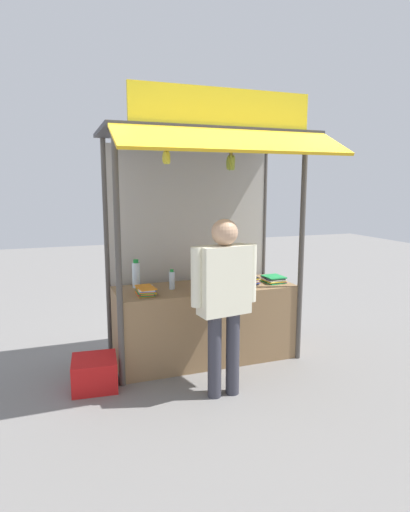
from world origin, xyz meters
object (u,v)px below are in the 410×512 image
object	(u,v)px
banana_bunch_inner_right	(166,157)
vendor_person	(224,292)
banana_bunch_inner_left	(231,162)
magazine_stack_far_left	(145,291)
magazine_stack_front_left	(209,284)
water_bottle_mid_left	(136,274)
magazine_stack_left	(245,280)
water_bottle_far_right	(248,271)
water_bottle_rear_center	(172,280)
plastic_crate	(95,373)
magazine_stack_right	(273,279)

from	to	relation	value
banana_bunch_inner_right	vendor_person	size ratio (longest dim) A/B	0.14
vendor_person	banana_bunch_inner_left	bearing A→B (deg)	-127.50
vendor_person	banana_bunch_inner_right	bearing A→B (deg)	-53.51
magazine_stack_far_left	magazine_stack_front_left	xyz separation A→B (m)	(0.73, 0.04, 0.00)
banana_bunch_inner_right	water_bottle_mid_left	bearing A→B (deg)	105.58
vendor_person	magazine_stack_left	bearing A→B (deg)	-134.29
magazine_stack_left	magazine_stack_far_left	size ratio (longest dim) A/B	0.97
water_bottle_mid_left	magazine_stack_far_left	distance (m)	0.36
banana_bunch_inner_right	water_bottle_far_right	bearing A→B (deg)	28.27
banana_bunch_inner_right	vendor_person	distance (m)	1.36
water_bottle_far_right	banana_bunch_inner_left	distance (m)	1.48
water_bottle_rear_center	vendor_person	distance (m)	0.93
magazine_stack_front_left	water_bottle_rear_center	bearing A→B (deg)	167.17
magazine_stack_front_left	plastic_crate	bearing A→B (deg)	-169.66
water_bottle_rear_center	vendor_person	world-z (taller)	vendor_person
banana_bunch_inner_right	banana_bunch_inner_left	size ratio (longest dim) A/B	0.82
water_bottle_rear_center	magazine_stack_far_left	world-z (taller)	water_bottle_rear_center
water_bottle_mid_left	vendor_person	xyz separation A→B (m)	(0.61, -1.10, 0.01)
magazine_stack_far_left	banana_bunch_inner_right	world-z (taller)	banana_bunch_inner_right
magazine_stack_left	magazine_stack_far_left	bearing A→B (deg)	-175.26
magazine_stack_left	plastic_crate	world-z (taller)	magazine_stack_left
magazine_stack_right	plastic_crate	bearing A→B (deg)	-173.30
magazine_stack_left	banana_bunch_inner_right	distance (m)	1.76
water_bottle_rear_center	banana_bunch_inner_left	size ratio (longest dim) A/B	0.79
water_bottle_rear_center	magazine_stack_right	bearing A→B (deg)	-3.77
water_bottle_rear_center	water_bottle_mid_left	bearing A→B (deg)	149.73
magazine_stack_front_left	water_bottle_mid_left	bearing A→B (deg)	158.46
magazine_stack_left	plastic_crate	bearing A→B (deg)	-170.62
magazine_stack_front_left	vendor_person	bearing A→B (deg)	-100.53
magazine_stack_right	magazine_stack_far_left	distance (m)	1.55
water_bottle_far_right	magazine_stack_right	xyz separation A→B (m)	(0.23, -0.22, -0.08)
magazine_stack_far_left	vendor_person	world-z (taller)	vendor_person
magazine_stack_right	banana_bunch_inner_right	bearing A→B (deg)	-164.02
water_bottle_rear_center	magazine_stack_front_left	bearing A→B (deg)	-12.83
water_bottle_rear_center	vendor_person	size ratio (longest dim) A/B	0.13
magazine_stack_left	banana_bunch_inner_left	size ratio (longest dim) A/B	1.02
water_bottle_mid_left	plastic_crate	distance (m)	1.14
banana_bunch_inner_right	plastic_crate	world-z (taller)	banana_bunch_inner_right
water_bottle_rear_center	magazine_stack_left	xyz separation A→B (m)	(0.88, -0.04, -0.06)
magazine_stack_right	magazine_stack_front_left	size ratio (longest dim) A/B	0.92
magazine_stack_left	magazine_stack_front_left	size ratio (longest dim) A/B	0.95
water_bottle_rear_center	magazine_stack_far_left	bearing A→B (deg)	-157.37
banana_bunch_inner_right	banana_bunch_inner_left	world-z (taller)	same
water_bottle_rear_center	magazine_stack_right	world-z (taller)	water_bottle_rear_center
magazine_stack_right	plastic_crate	world-z (taller)	magazine_stack_right
vendor_person	water_bottle_rear_center	bearing A→B (deg)	-82.64
magazine_stack_far_left	vendor_person	xyz separation A→B (m)	(0.58, -0.76, 0.12)
magazine_stack_right	magazine_stack_front_left	distance (m)	0.82
water_bottle_far_right	magazine_stack_left	distance (m)	0.22
water_bottle_rear_center	banana_bunch_inner_right	size ratio (longest dim) A/B	0.96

